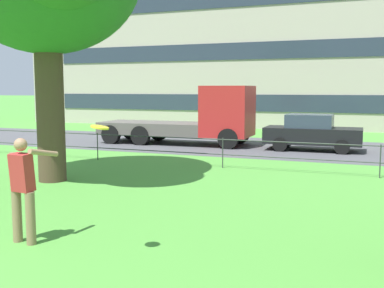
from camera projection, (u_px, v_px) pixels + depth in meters
The scene contains 7 objects.
street_strip at pixel (264, 147), 21.14m from camera, with size 80.00×7.51×0.01m, color #4C4C51.
park_fence at pixel (223, 148), 15.45m from camera, with size 38.81×0.04×1.00m.
person_thrower at pixel (23, 187), 7.87m from camera, with size 0.58×0.75×1.80m.
frisbee at pixel (100, 127), 6.86m from camera, with size 0.30×0.30×0.07m.
flatbed_truck_left at pixel (197, 119), 21.87m from camera, with size 7.38×2.65×2.75m.
car_black_center at pixel (312, 132), 19.84m from camera, with size 4.03×1.88×1.54m.
apartment_building_background at pixel (279, 7), 34.53m from camera, with size 36.87×10.90×17.30m.
Camera 1 is at (4.70, -0.14, 2.61)m, focal length 43.77 mm.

